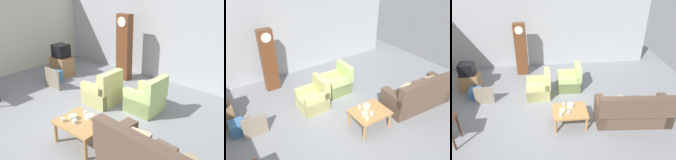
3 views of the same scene
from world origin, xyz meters
The scene contains 14 objects.
ground_plane centered at (0.00, 0.00, 0.00)m, with size 10.40×10.40×0.00m, color gray.
garage_door_wall centered at (0.00, 3.60, 1.60)m, with size 8.40×0.16×3.20m, color #ADAFB5.
couch_floral centered at (2.28, -0.53, 0.36)m, with size 2.15×1.02×1.04m.
armchair_olive_near centered at (-0.36, 1.09, 0.31)m, with size 0.80×0.77×0.92m.
armchair_olive_far centered at (0.72, 1.46, 0.31)m, with size 0.81×0.78×0.92m.
coffee_table_wood centered at (0.48, -0.43, 0.41)m, with size 0.96×0.76×0.48m.
grandfather_clock centered at (-1.02, 2.81, 1.03)m, with size 0.44×0.30×2.06m.
framed_picture_leaning centered at (-2.13, 0.83, 0.30)m, with size 0.60×0.05×0.60m, color gray.
storage_box_blue centered at (-2.51, 1.19, 0.18)m, with size 0.37×0.39×0.35m, color teal.
cup_white_porcelain centered at (0.33, -0.19, 0.51)m, with size 0.08×0.08×0.07m, color white.
cup_blue_rimmed centered at (0.42, -0.55, 0.51)m, with size 0.09×0.09×0.08m, color silver.
cup_cream_tall centered at (0.21, -0.66, 0.51)m, with size 0.08×0.08×0.07m, color beige.
bowl_white_stacked centered at (0.51, -0.25, 0.51)m, with size 0.19×0.19×0.08m, color white.
bowl_shallow_green centered at (0.27, -0.47, 0.51)m, with size 0.18×0.18×0.08m, color #B2C69E.
Camera 2 is at (-2.75, -3.85, 4.12)m, focal length 36.23 mm.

